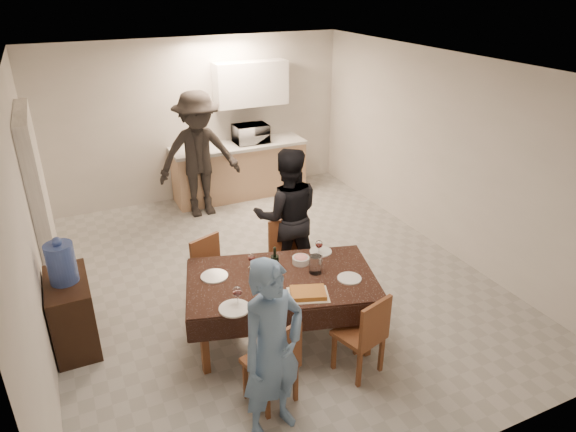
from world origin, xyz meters
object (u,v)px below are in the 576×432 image
(wine_bottle, at_px, (275,262))
(dining_table, at_px, (282,281))
(microwave, at_px, (251,134))
(person_far, at_px, (287,216))
(water_pitcher, at_px, (315,264))
(person_kitchen, at_px, (199,155))
(console, at_px, (72,313))
(savoury_tart, at_px, (308,293))
(person_near, at_px, (273,351))
(water_jug, at_px, (61,263))

(wine_bottle, bearing_deg, dining_table, -45.00)
(microwave, distance_m, person_far, 2.81)
(water_pitcher, bearing_deg, person_far, 79.70)
(person_far, relative_size, person_kitchen, 0.87)
(console, bearing_deg, water_pitcher, -20.27)
(savoury_tart, height_order, person_near, person_near)
(person_near, distance_m, person_far, 2.37)
(dining_table, distance_m, person_far, 1.20)
(water_jug, bearing_deg, console, 0.00)
(wine_bottle, bearing_deg, microwave, 72.17)
(console, distance_m, water_pitcher, 2.49)
(person_kitchen, bearing_deg, microwave, 23.76)
(water_jug, xyz_separation_m, person_kitchen, (2.08, 2.53, 0.02))
(water_pitcher, height_order, person_far, person_far)
(water_pitcher, bearing_deg, wine_bottle, 165.96)
(person_kitchen, bearing_deg, wine_bottle, -93.12)
(wine_bottle, xyz_separation_m, water_pitcher, (0.40, -0.10, -0.07))
(console, bearing_deg, water_jug, 0.00)
(console, height_order, water_pitcher, water_pitcher)
(person_near, relative_size, person_far, 0.95)
(dining_table, relative_size, water_jug, 5.14)
(water_jug, distance_m, person_kitchen, 3.28)
(dining_table, height_order, person_near, person_near)
(person_near, bearing_deg, console, 110.43)
(wine_bottle, distance_m, person_kitchen, 3.29)
(dining_table, xyz_separation_m, water_pitcher, (0.35, -0.05, 0.13))
(water_jug, bearing_deg, water_pitcher, -20.27)
(water_jug, xyz_separation_m, water_pitcher, (2.30, -0.85, -0.13))
(water_jug, height_order, person_far, person_far)
(console, height_order, person_kitchen, person_kitchen)
(person_kitchen, bearing_deg, savoury_tart, -90.44)
(console, bearing_deg, wine_bottle, -21.52)
(savoury_tart, xyz_separation_m, person_far, (0.45, 1.43, 0.10))
(wine_bottle, bearing_deg, person_near, -114.44)
(microwave, bearing_deg, person_far, 77.60)
(wine_bottle, xyz_separation_m, microwave, (1.20, 3.73, 0.18))
(console, relative_size, water_jug, 2.00)
(console, distance_m, water_jug, 0.58)
(water_pitcher, xyz_separation_m, savoury_tart, (-0.25, -0.33, -0.07))
(console, xyz_separation_m, savoury_tart, (2.05, -1.18, 0.37))
(savoury_tart, xyz_separation_m, microwave, (1.05, 4.16, 0.32))
(microwave, height_order, person_far, person_far)
(person_far, height_order, person_kitchen, person_kitchen)
(console, xyz_separation_m, microwave, (3.10, 2.98, 0.69))
(microwave, relative_size, person_near, 0.34)
(dining_table, relative_size, person_near, 1.30)
(dining_table, relative_size, wine_bottle, 6.30)
(water_jug, bearing_deg, dining_table, -22.29)
(water_jug, bearing_deg, microwave, 43.88)
(console, xyz_separation_m, water_jug, (0.00, 0.00, 0.58))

